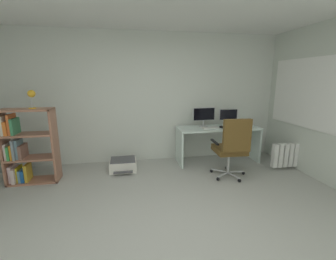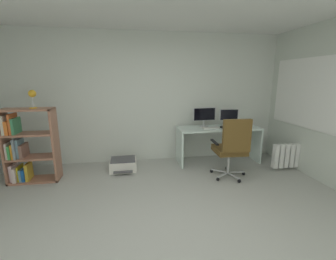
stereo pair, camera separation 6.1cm
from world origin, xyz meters
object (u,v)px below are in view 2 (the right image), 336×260
at_px(desk, 218,136).
at_px(keyboard, 211,128).
at_px(office_chair, 232,146).
at_px(radiator, 293,155).
at_px(monitor_main, 204,115).
at_px(desk_lamp, 32,95).
at_px(computer_mouse, 223,127).
at_px(monitor_secondary, 229,116).
at_px(bookshelf, 25,148).
at_px(printer, 123,165).

bearing_deg(desk, keyboard, -158.46).
distance_m(office_chair, radiator, 1.40).
relative_size(monitor_main, office_chair, 0.45).
bearing_deg(monitor_main, office_chair, -79.26).
distance_m(keyboard, desk_lamp, 3.20).
relative_size(keyboard, computer_mouse, 3.40).
xyz_separation_m(monitor_main, monitor_secondary, (0.54, 0.00, -0.03)).
bearing_deg(monitor_main, bookshelf, -171.40).
distance_m(bookshelf, desk_lamp, 0.90).
bearing_deg(radiator, desk_lamp, 176.42).
bearing_deg(radiator, keyboard, 158.38).
bearing_deg(computer_mouse, desk, 102.91).
xyz_separation_m(office_chair, bookshelf, (-3.43, 0.48, -0.01)).
distance_m(monitor_secondary, computer_mouse, 0.35).
bearing_deg(printer, monitor_secondary, 7.26).
height_order(bookshelf, radiator, bookshelf).
bearing_deg(desk_lamp, keyboard, 5.37).
bearing_deg(printer, keyboard, 2.65).
bearing_deg(bookshelf, monitor_main, 8.60).
xyz_separation_m(office_chair, printer, (-1.85, 0.69, -0.48)).
height_order(desk, keyboard, keyboard).
xyz_separation_m(computer_mouse, desk_lamp, (-3.36, -0.29, 0.70)).
distance_m(desk, bookshelf, 3.55).
height_order(desk, computer_mouse, computer_mouse).
bearing_deg(keyboard, monitor_main, 106.80).
xyz_separation_m(printer, radiator, (3.21, -0.50, 0.17)).
xyz_separation_m(desk, office_chair, (-0.09, -0.85, 0.04)).
height_order(desk, office_chair, office_chair).
distance_m(desk, radiator, 1.44).
distance_m(computer_mouse, radiator, 1.42).
height_order(computer_mouse, radiator, computer_mouse).
relative_size(computer_mouse, desk_lamp, 0.34).
height_order(monitor_secondary, office_chair, monitor_secondary).
bearing_deg(monitor_secondary, desk, -155.06).
distance_m(office_chair, bookshelf, 3.47).
bearing_deg(keyboard, office_chair, -86.31).
height_order(desk, monitor_main, monitor_main).
bearing_deg(desk_lamp, monitor_secondary, 7.85).
relative_size(bookshelf, desk_lamp, 4.23).
bearing_deg(printer, desk_lamp, -171.19).
bearing_deg(office_chair, radiator, 7.98).
xyz_separation_m(office_chair, radiator, (1.35, 0.19, -0.31)).
distance_m(computer_mouse, printer, 2.10).
bearing_deg(office_chair, desk, 83.62).
distance_m(computer_mouse, office_chair, 0.79).
height_order(monitor_secondary, computer_mouse, monitor_secondary).
height_order(computer_mouse, office_chair, office_chair).
bearing_deg(monitor_main, radiator, -26.87).
bearing_deg(desk_lamp, computer_mouse, 4.86).
bearing_deg(bookshelf, office_chair, -7.90).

